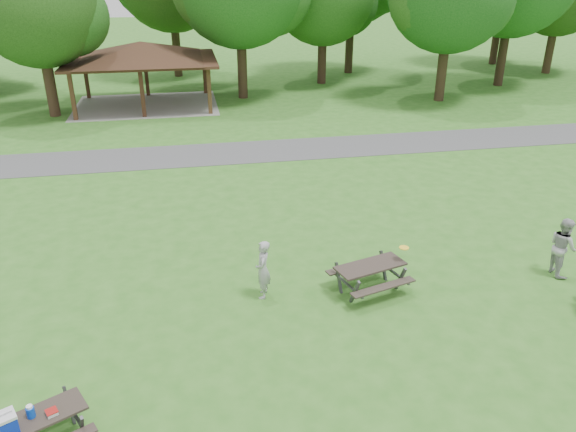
{
  "coord_description": "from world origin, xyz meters",
  "views": [
    {
      "loc": [
        -1.75,
        -10.71,
        8.25
      ],
      "look_at": [
        1.0,
        4.0,
        1.3
      ],
      "focal_mm": 35.0,
      "sensor_mm": 36.0,
      "label": 1
    }
  ],
  "objects_px": {
    "picnic_table_middle": "(370,271)",
    "frisbee_thrower": "(263,270)",
    "picnic_table_near": "(26,424)",
    "frisbee_catcher": "(563,247)"
  },
  "relations": [
    {
      "from": "picnic_table_near",
      "to": "frisbee_thrower",
      "type": "distance_m",
      "value": 6.57
    },
    {
      "from": "frisbee_catcher",
      "to": "picnic_table_middle",
      "type": "bearing_deg",
      "value": 93.91
    },
    {
      "from": "picnic_table_near",
      "to": "picnic_table_middle",
      "type": "bearing_deg",
      "value": 27.98
    },
    {
      "from": "picnic_table_near",
      "to": "picnic_table_middle",
      "type": "distance_m",
      "value": 8.77
    },
    {
      "from": "frisbee_thrower",
      "to": "frisbee_catcher",
      "type": "xyz_separation_m",
      "value": [
        8.44,
        -0.37,
        0.05
      ]
    },
    {
      "from": "frisbee_thrower",
      "to": "picnic_table_middle",
      "type": "bearing_deg",
      "value": 96.94
    },
    {
      "from": "picnic_table_near",
      "to": "frisbee_thrower",
      "type": "bearing_deg",
      "value": 41.8
    },
    {
      "from": "frisbee_thrower",
      "to": "frisbee_catcher",
      "type": "bearing_deg",
      "value": 99.72
    },
    {
      "from": "picnic_table_middle",
      "to": "frisbee_thrower",
      "type": "bearing_deg",
      "value": 174.73
    },
    {
      "from": "picnic_table_middle",
      "to": "frisbee_thrower",
      "type": "height_order",
      "value": "frisbee_thrower"
    }
  ]
}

